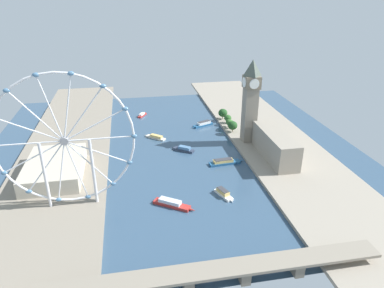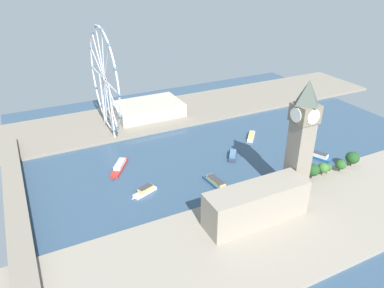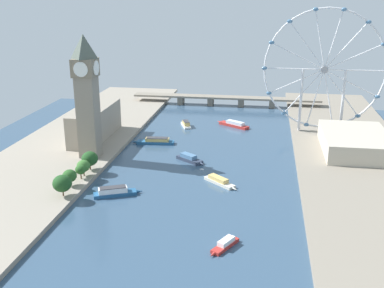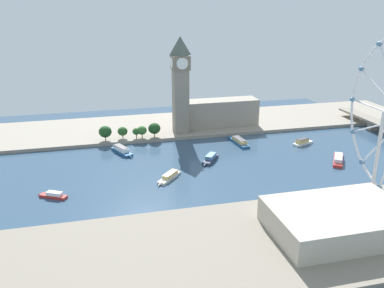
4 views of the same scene
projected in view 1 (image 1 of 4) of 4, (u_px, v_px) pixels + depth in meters
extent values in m
plane|color=#334C66|center=(173.00, 148.00, 385.66)|extent=(396.01, 396.01, 0.00)
cube|color=gray|center=(271.00, 140.00, 403.75)|extent=(90.00, 520.00, 3.00)
cube|color=gray|center=(65.00, 155.00, 366.32)|extent=(90.00, 520.00, 3.00)
cube|color=gray|center=(249.00, 115.00, 385.56)|extent=(13.89, 13.89, 60.36)
cube|color=#776B57|center=(252.00, 82.00, 370.44)|extent=(16.12, 16.12, 13.00)
pyramid|color=#4C564C|center=(253.00, 68.00, 364.26)|extent=(14.59, 14.59, 17.02)
cylinder|color=white|center=(254.00, 84.00, 362.98)|extent=(10.56, 0.50, 10.56)
cylinder|color=white|center=(249.00, 80.00, 377.91)|extent=(10.56, 0.50, 10.56)
cylinder|color=white|center=(244.00, 82.00, 369.06)|extent=(0.50, 10.56, 10.56)
cylinder|color=white|center=(259.00, 82.00, 371.83)|extent=(0.50, 10.56, 10.56)
cube|color=gray|center=(275.00, 145.00, 354.45)|extent=(22.00, 73.90, 26.26)
cylinder|color=#513823|center=(223.00, 118.00, 460.49)|extent=(0.80, 0.80, 3.69)
ellipsoid|color=#1E471E|center=(223.00, 113.00, 457.82)|extent=(11.61, 11.61, 10.45)
cylinder|color=#513823|center=(228.00, 122.00, 446.87)|extent=(0.80, 0.80, 3.20)
ellipsoid|color=#285623|center=(228.00, 118.00, 444.72)|extent=(9.08, 9.08, 8.17)
cylinder|color=#513823|center=(229.00, 125.00, 435.32)|extent=(0.80, 0.80, 3.62)
ellipsoid|color=#285623|center=(229.00, 122.00, 433.40)|extent=(7.13, 7.13, 6.41)
cylinder|color=#513823|center=(230.00, 127.00, 430.68)|extent=(0.80, 0.80, 3.56)
ellipsoid|color=#386B2D|center=(230.00, 123.00, 428.47)|extent=(8.95, 8.95, 8.06)
cylinder|color=#513823|center=(232.00, 130.00, 420.24)|extent=(0.80, 0.80, 3.63)
ellipsoid|color=#1E471E|center=(233.00, 125.00, 417.62)|extent=(11.34, 11.34, 10.20)
torus|color=silver|center=(64.00, 141.00, 260.49)|extent=(103.54, 1.71, 103.54)
cylinder|color=#99999E|center=(64.00, 141.00, 260.49)|extent=(6.11, 3.00, 6.11)
cylinder|color=silver|center=(28.00, 144.00, 256.28)|extent=(50.92, 1.03, 1.03)
cylinder|color=silver|center=(28.00, 129.00, 252.14)|extent=(46.32, 1.03, 23.02)
cylinder|color=silver|center=(37.00, 117.00, 249.66)|extent=(32.55, 1.03, 40.45)
cylinder|color=silver|center=(51.00, 109.00, 249.32)|extent=(12.33, 1.03, 49.87)
cylinder|color=silver|center=(67.00, 108.00, 251.20)|extent=(12.33, 1.03, 49.87)
cylinder|color=silver|center=(83.00, 114.00, 254.92)|extent=(32.55, 1.03, 40.45)
cylinder|color=silver|center=(95.00, 125.00, 259.74)|extent=(46.32, 1.03, 23.02)
cylinder|color=silver|center=(100.00, 138.00, 264.71)|extent=(50.92, 1.03, 1.03)
cylinder|color=silver|center=(98.00, 152.00, 268.84)|extent=(46.32, 1.03, 23.02)
cylinder|color=silver|center=(90.00, 163.00, 271.33)|extent=(32.55, 1.03, 40.45)
cylinder|color=silver|center=(77.00, 170.00, 271.66)|extent=(12.33, 1.03, 49.87)
cylinder|color=silver|center=(61.00, 171.00, 269.79)|extent=(12.33, 1.03, 49.87)
cylinder|color=silver|center=(46.00, 167.00, 266.07)|extent=(32.55, 1.03, 40.45)
cylinder|color=silver|center=(34.00, 157.00, 261.25)|extent=(46.32, 1.03, 23.02)
ellipsoid|color=teal|center=(6.00, 91.00, 238.83)|extent=(4.80, 3.20, 3.20)
ellipsoid|color=teal|center=(36.00, 75.00, 238.15)|extent=(4.80, 3.20, 3.20)
ellipsoid|color=teal|center=(71.00, 73.00, 241.91)|extent=(4.80, 3.20, 3.20)
ellipsoid|color=teal|center=(103.00, 86.00, 249.34)|extent=(4.80, 3.20, 3.20)
ellipsoid|color=teal|center=(125.00, 109.00, 258.98)|extent=(4.80, 3.20, 3.20)
ellipsoid|color=teal|center=(134.00, 136.00, 268.92)|extent=(4.80, 3.20, 3.20)
ellipsoid|color=teal|center=(129.00, 162.00, 277.20)|extent=(4.80, 3.20, 3.20)
ellipsoid|color=teal|center=(113.00, 184.00, 282.16)|extent=(4.80, 3.20, 3.20)
ellipsoid|color=teal|center=(88.00, 197.00, 282.83)|extent=(4.80, 3.20, 3.20)
ellipsoid|color=teal|center=(59.00, 199.00, 279.08)|extent=(4.80, 3.20, 3.20)
ellipsoid|color=teal|center=(29.00, 191.00, 271.64)|extent=(4.80, 3.20, 3.20)
ellipsoid|color=teal|center=(4.00, 173.00, 262.00)|extent=(4.80, 3.20, 3.20)
cylinder|color=silver|center=(45.00, 176.00, 268.87)|extent=(2.40, 2.40, 54.99)
cylinder|color=silver|center=(93.00, 172.00, 274.78)|extent=(2.40, 2.40, 54.99)
cube|color=#BCB29E|center=(55.00, 168.00, 322.49)|extent=(49.41, 74.69, 14.35)
cube|color=gray|center=(216.00, 270.00, 208.95)|extent=(208.01, 14.87, 2.00)
cube|color=#70685B|center=(296.00, 265.00, 219.52)|extent=(6.00, 13.39, 8.34)
cube|color=#70685B|center=(243.00, 273.00, 213.89)|extent=(6.00, 13.39, 8.34)
cube|color=#70685B|center=(188.00, 281.00, 208.26)|extent=(6.00, 13.39, 8.34)
cube|color=beige|center=(156.00, 138.00, 410.07)|extent=(22.56, 20.69, 1.94)
cone|color=beige|center=(146.00, 135.00, 416.75)|extent=(4.65, 4.40, 1.94)
cube|color=#DBB766|center=(156.00, 136.00, 408.58)|extent=(14.61, 13.61, 2.49)
cube|color=#B22D28|center=(142.00, 115.00, 480.09)|extent=(13.22, 18.55, 1.85)
cone|color=#B22D28|center=(146.00, 113.00, 489.39)|extent=(3.24, 3.82, 1.85)
cube|color=white|center=(142.00, 114.00, 478.41)|extent=(8.53, 10.95, 2.37)
cube|color=white|center=(224.00, 195.00, 298.95)|extent=(12.92, 21.19, 1.97)
cone|color=white|center=(232.00, 201.00, 289.75)|extent=(3.15, 4.13, 1.97)
cube|color=#DBB766|center=(223.00, 192.00, 298.68)|extent=(9.33, 13.80, 3.20)
cube|color=#38383D|center=(223.00, 190.00, 297.92)|extent=(8.65, 12.52, 0.50)
cube|color=#235684|center=(203.00, 125.00, 446.47)|extent=(26.96, 17.03, 2.30)
cone|color=#235684|center=(193.00, 128.00, 438.60)|extent=(5.28, 4.02, 2.30)
cube|color=white|center=(204.00, 123.00, 446.02)|extent=(18.54, 12.49, 3.18)
cube|color=#38383D|center=(204.00, 121.00, 445.28)|extent=(16.81, 11.52, 0.42)
cube|color=#B22D28|center=(172.00, 205.00, 285.05)|extent=(29.62, 23.19, 2.49)
cone|color=#B22D28|center=(192.00, 210.00, 278.46)|extent=(6.03, 5.20, 2.49)
cube|color=silver|center=(170.00, 201.00, 284.50)|extent=(18.54, 15.19, 2.95)
cube|color=#235684|center=(225.00, 163.00, 351.69)|extent=(31.53, 10.19, 2.38)
cone|color=#235684|center=(241.00, 161.00, 356.07)|extent=(5.76, 2.86, 2.38)
cube|color=#DBB766|center=(223.00, 161.00, 350.28)|extent=(20.06, 7.99, 2.65)
cube|color=#38383D|center=(223.00, 159.00, 349.63)|extent=(18.09, 7.52, 0.49)
cube|color=#2D384C|center=(184.00, 150.00, 379.28)|extent=(22.10, 18.52, 2.52)
cone|color=#2D384C|center=(173.00, 148.00, 384.42)|extent=(4.77, 4.43, 2.52)
cube|color=teal|center=(185.00, 148.00, 377.73)|extent=(13.68, 12.01, 2.88)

